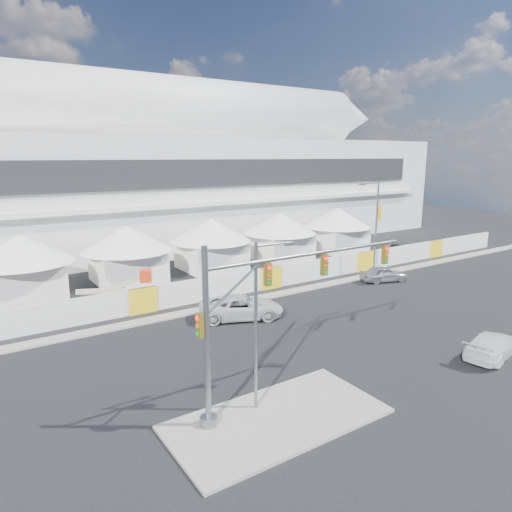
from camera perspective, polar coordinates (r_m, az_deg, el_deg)
ground at (r=27.55m, az=9.27°, el=-13.12°), size 160.00×160.00×0.00m
median_island at (r=22.10m, az=2.68°, el=-19.64°), size 10.00×5.00×0.15m
far_curb at (r=49.50m, az=16.57°, el=-1.83°), size 80.00×1.20×0.12m
stadium at (r=64.97m, az=-10.18°, el=10.15°), size 80.00×24.80×21.98m
tent_row at (r=46.42m, az=-10.55°, el=1.46°), size 53.40×8.40×5.40m
hoarding_fence at (r=41.38m, az=1.84°, el=-2.72°), size 70.00×0.25×2.00m
scaffold_tower at (r=83.32m, az=16.07°, el=7.95°), size 4.40×4.40×12.00m
sedan_silver at (r=45.29m, az=15.68°, el=-2.16°), size 3.11×4.83×1.53m
pickup_curb at (r=33.92m, az=-1.85°, el=-6.40°), size 5.03×6.82×1.72m
pickup_near at (r=31.18m, az=27.48°, el=-9.84°), size 2.94×5.34×1.47m
lot_car_b at (r=57.95m, az=17.75°, el=0.84°), size 2.28×4.64×1.52m
traffic_mast at (r=20.72m, az=-0.14°, el=-7.60°), size 12.07×0.79×8.09m
streetlight_median at (r=20.92m, az=0.45°, el=-7.39°), size 2.20×0.22×7.95m
streetlight_curb at (r=46.30m, az=14.64°, el=4.20°), size 2.81×0.63×9.49m
boom_lift at (r=36.91m, az=-19.50°, el=-5.49°), size 6.87×2.72×3.36m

